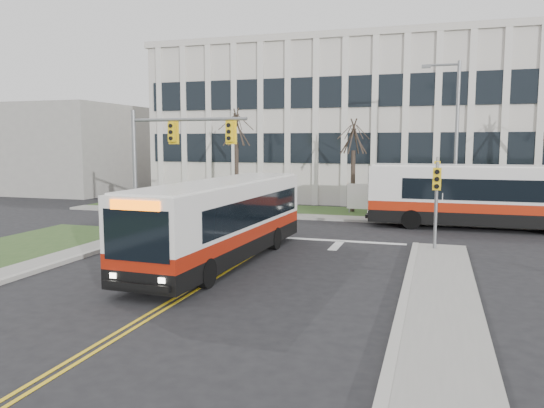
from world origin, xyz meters
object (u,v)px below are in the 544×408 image
Objects in this scene: directory_sign at (359,197)px; bus_cross at (490,198)px; streetlight at (454,132)px; bus_main at (223,222)px.

directory_sign is 0.16× the size of bus_cross.
streetlight reaches higher than bus_cross.
bus_main is at bearing -122.59° from streetlight.
bus_cross is at bearing -49.01° from streetlight.
directory_sign is at bearing 166.77° from streetlight.
streetlight reaches higher than bus_main.
directory_sign is 8.24m from bus_cross.
bus_cross reaches higher than directory_sign.
bus_main is (-8.69, -13.59, -3.66)m from streetlight.
streetlight is 0.80× the size of bus_main.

